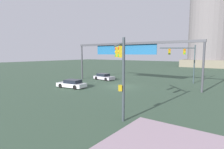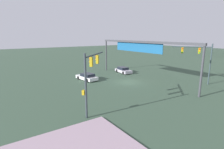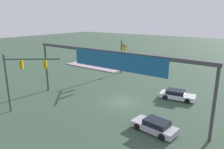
{
  "view_description": "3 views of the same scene",
  "coord_description": "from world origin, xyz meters",
  "px_view_note": "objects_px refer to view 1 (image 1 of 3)",
  "views": [
    {
      "loc": [
        15.1,
        -22.96,
        5.04
      ],
      "look_at": [
        -2.25,
        0.92,
        1.63
      ],
      "focal_mm": 28.95,
      "sensor_mm": 36.0,
      "label": 1
    },
    {
      "loc": [
        22.53,
        -18.94,
        7.75
      ],
      "look_at": [
        -0.86,
        -2.73,
        1.51
      ],
      "focal_mm": 28.6,
      "sensor_mm": 36.0,
      "label": 2
    },
    {
      "loc": [
        -13.79,
        20.54,
        10.25
      ],
      "look_at": [
        1.48,
        -0.07,
        3.3
      ],
      "focal_mm": 33.81,
      "sensor_mm": 36.0,
      "label": 3
    }
  ],
  "objects_px": {
    "traffic_signal_opposite_side": "(185,57)",
    "sedan_car_approaching": "(104,77)",
    "traffic_signal_near_corner": "(120,63)",
    "sedan_car_waiting_far": "(72,84)"
  },
  "relations": [
    {
      "from": "traffic_signal_near_corner",
      "to": "traffic_signal_opposite_side",
      "type": "xyz_separation_m",
      "value": [
        0.03,
        19.62,
        0.27
      ]
    },
    {
      "from": "traffic_signal_near_corner",
      "to": "traffic_signal_opposite_side",
      "type": "relative_size",
      "value": 0.95
    },
    {
      "from": "sedan_car_waiting_far",
      "to": "sedan_car_approaching",
      "type": "bearing_deg",
      "value": -90.99
    },
    {
      "from": "traffic_signal_opposite_side",
      "to": "sedan_car_approaching",
      "type": "bearing_deg",
      "value": -19.06
    },
    {
      "from": "sedan_car_approaching",
      "to": "sedan_car_waiting_far",
      "type": "height_order",
      "value": "same"
    },
    {
      "from": "traffic_signal_opposite_side",
      "to": "sedan_car_waiting_far",
      "type": "distance_m",
      "value": 19.03
    },
    {
      "from": "traffic_signal_near_corner",
      "to": "sedan_car_waiting_far",
      "type": "distance_m",
      "value": 14.24
    },
    {
      "from": "traffic_signal_near_corner",
      "to": "sedan_car_approaching",
      "type": "relative_size",
      "value": 1.42
    },
    {
      "from": "traffic_signal_opposite_side",
      "to": "sedan_car_approaching",
      "type": "height_order",
      "value": "traffic_signal_opposite_side"
    },
    {
      "from": "traffic_signal_near_corner",
      "to": "sedan_car_waiting_far",
      "type": "height_order",
      "value": "traffic_signal_near_corner"
    }
  ]
}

